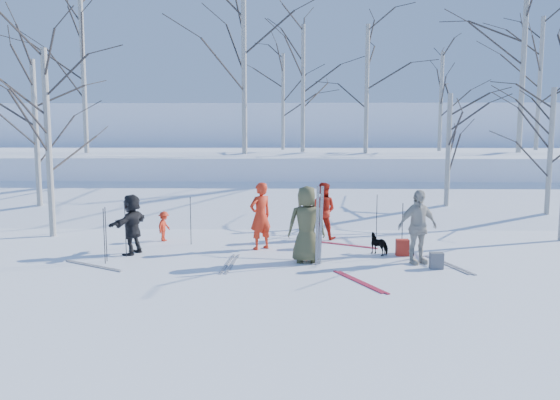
{
  "coord_description": "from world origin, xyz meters",
  "views": [
    {
      "loc": [
        0.38,
        -13.24,
        3.17
      ],
      "look_at": [
        0.0,
        1.5,
        1.3
      ],
      "focal_mm": 35.0,
      "sensor_mm": 36.0,
      "label": 1
    }
  ],
  "objects_px": {
    "skier_red_seated": "(164,226)",
    "backpack_red": "(402,248)",
    "backpack_dark": "(307,241)",
    "skier_olive_center": "(307,224)",
    "dog": "(380,244)",
    "backpack_grey": "(436,261)",
    "skier_cream_east": "(418,227)",
    "skier_red_north": "(260,216)",
    "skier_grey_west": "(132,224)",
    "skier_redor_behind": "(323,211)"
  },
  "relations": [
    {
      "from": "skier_cream_east",
      "to": "backpack_grey",
      "type": "xyz_separation_m",
      "value": [
        0.34,
        -0.51,
        -0.7
      ]
    },
    {
      "from": "backpack_red",
      "to": "backpack_grey",
      "type": "xyz_separation_m",
      "value": [
        0.53,
        -1.33,
        -0.02
      ]
    },
    {
      "from": "skier_olive_center",
      "to": "skier_redor_behind",
      "type": "distance_m",
      "value": 2.98
    },
    {
      "from": "backpack_grey",
      "to": "skier_red_seated",
      "type": "bearing_deg",
      "value": 156.81
    },
    {
      "from": "skier_red_north",
      "to": "skier_red_seated",
      "type": "xyz_separation_m",
      "value": [
        -2.86,
        1.01,
        -0.47
      ]
    },
    {
      "from": "backpack_grey",
      "to": "backpack_dark",
      "type": "relative_size",
      "value": 0.95
    },
    {
      "from": "skier_cream_east",
      "to": "dog",
      "type": "relative_size",
      "value": 2.74
    },
    {
      "from": "dog",
      "to": "backpack_dark",
      "type": "xyz_separation_m",
      "value": [
        -1.85,
        0.66,
        -0.08
      ]
    },
    {
      "from": "skier_red_seated",
      "to": "backpack_red",
      "type": "relative_size",
      "value": 2.06
    },
    {
      "from": "dog",
      "to": "backpack_grey",
      "type": "distance_m",
      "value": 1.81
    },
    {
      "from": "skier_red_north",
      "to": "backpack_grey",
      "type": "height_order",
      "value": "skier_red_north"
    },
    {
      "from": "skier_olive_center",
      "to": "skier_red_north",
      "type": "relative_size",
      "value": 1.03
    },
    {
      "from": "dog",
      "to": "backpack_grey",
      "type": "xyz_separation_m",
      "value": [
        1.09,
        -1.45,
        -0.09
      ]
    },
    {
      "from": "backpack_grey",
      "to": "skier_redor_behind",
      "type": "bearing_deg",
      "value": 125.19
    },
    {
      "from": "skier_cream_east",
      "to": "skier_red_north",
      "type": "bearing_deg",
      "value": 137.79
    },
    {
      "from": "skier_grey_west",
      "to": "backpack_grey",
      "type": "height_order",
      "value": "skier_grey_west"
    },
    {
      "from": "skier_red_north",
      "to": "backpack_grey",
      "type": "relative_size",
      "value": 4.76
    },
    {
      "from": "skier_olive_center",
      "to": "skier_red_north",
      "type": "bearing_deg",
      "value": -52.33
    },
    {
      "from": "skier_grey_west",
      "to": "backpack_grey",
      "type": "relative_size",
      "value": 4.11
    },
    {
      "from": "skier_red_north",
      "to": "skier_redor_behind",
      "type": "distance_m",
      "value": 2.28
    },
    {
      "from": "skier_redor_behind",
      "to": "backpack_dark",
      "type": "distance_m",
      "value": 1.59
    },
    {
      "from": "dog",
      "to": "skier_olive_center",
      "type": "bearing_deg",
      "value": -15.75
    },
    {
      "from": "skier_cream_east",
      "to": "skier_grey_west",
      "type": "relative_size",
      "value": 1.14
    },
    {
      "from": "skier_olive_center",
      "to": "backpack_dark",
      "type": "bearing_deg",
      "value": -93.96
    },
    {
      "from": "skier_olive_center",
      "to": "backpack_red",
      "type": "bearing_deg",
      "value": -164.6
    },
    {
      "from": "skier_grey_west",
      "to": "backpack_red",
      "type": "relative_size",
      "value": 3.72
    },
    {
      "from": "skier_red_seated",
      "to": "skier_grey_west",
      "type": "distance_m",
      "value": 1.76
    },
    {
      "from": "skier_olive_center",
      "to": "backpack_dark",
      "type": "xyz_separation_m",
      "value": [
        0.05,
        1.55,
        -0.73
      ]
    },
    {
      "from": "skier_olive_center",
      "to": "skier_redor_behind",
      "type": "relative_size",
      "value": 1.12
    },
    {
      "from": "skier_red_seated",
      "to": "backpack_dark",
      "type": "distance_m",
      "value": 4.23
    },
    {
      "from": "skier_red_north",
      "to": "backpack_grey",
      "type": "xyz_separation_m",
      "value": [
        4.2,
        -2.01,
        -0.71
      ]
    },
    {
      "from": "skier_red_north",
      "to": "dog",
      "type": "distance_m",
      "value": 3.23
    },
    {
      "from": "skier_red_seated",
      "to": "skier_cream_east",
      "type": "relative_size",
      "value": 0.49
    },
    {
      "from": "backpack_grey",
      "to": "backpack_dark",
      "type": "distance_m",
      "value": 3.62
    },
    {
      "from": "skier_olive_center",
      "to": "skier_cream_east",
      "type": "xyz_separation_m",
      "value": [
        2.65,
        -0.05,
        -0.04
      ]
    },
    {
      "from": "skier_grey_west",
      "to": "backpack_red",
      "type": "xyz_separation_m",
      "value": [
        6.96,
        -0.02,
        -0.57
      ]
    },
    {
      "from": "skier_grey_west",
      "to": "dog",
      "type": "bearing_deg",
      "value": 108.4
    },
    {
      "from": "skier_olive_center",
      "to": "skier_grey_west",
      "type": "distance_m",
      "value": 4.56
    },
    {
      "from": "skier_olive_center",
      "to": "backpack_red",
      "type": "distance_m",
      "value": 2.69
    },
    {
      "from": "skier_redor_behind",
      "to": "skier_cream_east",
      "type": "distance_m",
      "value": 3.65
    },
    {
      "from": "skier_grey_west",
      "to": "skier_red_north",
      "type": "bearing_deg",
      "value": 118.93
    },
    {
      "from": "dog",
      "to": "backpack_grey",
      "type": "height_order",
      "value": "dog"
    },
    {
      "from": "backpack_red",
      "to": "backpack_grey",
      "type": "height_order",
      "value": "backpack_red"
    },
    {
      "from": "skier_grey_west",
      "to": "backpack_dark",
      "type": "relative_size",
      "value": 3.91
    },
    {
      "from": "skier_olive_center",
      "to": "dog",
      "type": "distance_m",
      "value": 2.21
    },
    {
      "from": "skier_red_seated",
      "to": "backpack_red",
      "type": "distance_m",
      "value": 6.75
    },
    {
      "from": "skier_red_north",
      "to": "skier_grey_west",
      "type": "xyz_separation_m",
      "value": [
        -3.28,
        -0.66,
        -0.12
      ]
    },
    {
      "from": "skier_red_seated",
      "to": "backpack_dark",
      "type": "bearing_deg",
      "value": -87.54
    },
    {
      "from": "skier_olive_center",
      "to": "skier_red_seated",
      "type": "xyz_separation_m",
      "value": [
        -4.07,
        2.47,
        -0.5
      ]
    },
    {
      "from": "skier_olive_center",
      "to": "skier_grey_west",
      "type": "height_order",
      "value": "skier_olive_center"
    }
  ]
}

